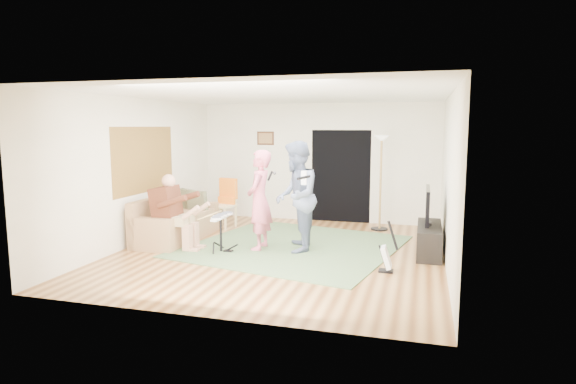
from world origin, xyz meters
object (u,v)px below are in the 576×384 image
object	(u,v)px
sofa	(173,225)
dining_chair	(224,210)
drum_kit	(221,235)
tv_cabinet	(429,240)
guitarist	(296,197)
singer	(259,200)
guitar_spare	(387,257)
television	(427,205)
torchiere_lamp	(381,166)

from	to	relation	value
sofa	dining_chair	distance (m)	1.38
drum_kit	tv_cabinet	distance (m)	3.60
drum_kit	guitarist	size ratio (longest dim) A/B	0.35
singer	guitarist	bearing A→B (deg)	93.81
sofa	tv_cabinet	bearing A→B (deg)	2.52
guitar_spare	tv_cabinet	size ratio (longest dim) A/B	0.56
guitarist	drum_kit	bearing A→B (deg)	-83.07
guitarist	dining_chair	xyz separation A→B (m)	(-2.02, 1.50, -0.59)
guitar_spare	television	size ratio (longest dim) A/B	0.73
guitarist	dining_chair	bearing A→B (deg)	-138.67
sofa	torchiere_lamp	distance (m)	4.41
singer	dining_chair	size ratio (longest dim) A/B	1.67
tv_cabinet	singer	bearing A→B (deg)	-170.24
torchiere_lamp	singer	bearing A→B (deg)	-130.49
guitar_spare	torchiere_lamp	xyz separation A→B (m)	(-0.37, 3.00, 1.14)
guitarist	singer	bearing A→B (deg)	-96.22
guitar_spare	television	distance (m)	1.52
singer	guitarist	distance (m)	0.66
television	sofa	bearing A→B (deg)	-177.46
sofa	dining_chair	size ratio (longest dim) A/B	1.96
sofa	dining_chair	world-z (taller)	dining_chair
drum_kit	guitar_spare	size ratio (longest dim) A/B	0.86
tv_cabinet	television	xyz separation A→B (m)	(-0.05, 0.00, 0.60)
tv_cabinet	dining_chair	bearing A→B (deg)	165.97
television	guitarist	bearing A→B (deg)	-168.86
television	guitar_spare	bearing A→B (deg)	-114.32
television	tv_cabinet	bearing A→B (deg)	0.00
torchiere_lamp	tv_cabinet	size ratio (longest dim) A/B	1.42
drum_kit	guitar_spare	distance (m)	2.91
sofa	guitarist	size ratio (longest dim) A/B	1.07
sofa	guitar_spare	bearing A→B (deg)	-14.18
torchiere_lamp	tv_cabinet	xyz separation A→B (m)	(1.00, -1.74, -1.12)
drum_kit	tv_cabinet	size ratio (longest dim) A/B	0.48
singer	dining_chair	distance (m)	2.14
guitar_spare	torchiere_lamp	world-z (taller)	torchiere_lamp
guitarist	torchiere_lamp	size ratio (longest dim) A/B	0.97
torchiere_lamp	television	distance (m)	2.05
guitarist	television	world-z (taller)	guitarist
sofa	singer	distance (m)	2.00
guitarist	torchiere_lamp	world-z (taller)	torchiere_lamp
guitar_spare	tv_cabinet	world-z (taller)	guitar_spare
sofa	torchiere_lamp	size ratio (longest dim) A/B	1.04
sofa	dining_chair	xyz separation A→B (m)	(0.52, 1.28, 0.10)
sofa	television	size ratio (longest dim) A/B	1.91
guitarist	tv_cabinet	size ratio (longest dim) A/B	1.38
guitar_spare	guitarist	bearing A→B (deg)	153.08
guitar_spare	torchiere_lamp	size ratio (longest dim) A/B	0.40
sofa	guitar_spare	xyz separation A→B (m)	(4.17, -1.05, -0.05)
guitarist	television	bearing A→B (deg)	89.17
dining_chair	drum_kit	bearing A→B (deg)	-55.61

